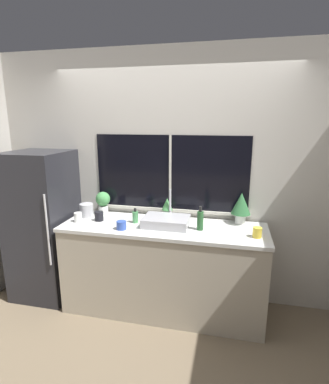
{
  "coord_description": "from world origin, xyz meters",
  "views": [
    {
      "loc": [
        0.64,
        -2.45,
        1.98
      ],
      "look_at": [
        0.01,
        0.31,
        1.29
      ],
      "focal_mm": 28.0,
      "sensor_mm": 36.0,
      "label": 1
    }
  ],
  "objects_px": {
    "mug_blue": "(121,225)",
    "refrigerator": "(44,225)",
    "sink": "(166,221)",
    "mug_yellow": "(257,232)",
    "mug_black": "(99,216)",
    "soap_bottle": "(135,217)",
    "kettle": "(87,210)",
    "potted_plant_center": "(167,207)",
    "mug_white": "(78,217)",
    "bottle_tall": "(200,220)",
    "potted_plant_left": "(103,201)",
    "potted_plant_right": "(241,205)"
  },
  "relations": [
    {
      "from": "mug_blue",
      "to": "refrigerator",
      "type": "bearing_deg",
      "value": 167.82
    },
    {
      "from": "sink",
      "to": "mug_yellow",
      "type": "xyz_separation_m",
      "value": [
        0.87,
        -0.12,
        0.0
      ]
    },
    {
      "from": "mug_black",
      "to": "mug_blue",
      "type": "distance_m",
      "value": 0.37
    },
    {
      "from": "refrigerator",
      "to": "soap_bottle",
      "type": "distance_m",
      "value": 1.1
    },
    {
      "from": "sink",
      "to": "mug_blue",
      "type": "distance_m",
      "value": 0.45
    },
    {
      "from": "mug_yellow",
      "to": "kettle",
      "type": "height_order",
      "value": "kettle"
    },
    {
      "from": "mug_yellow",
      "to": "soap_bottle",
      "type": "bearing_deg",
      "value": 173.54
    },
    {
      "from": "mug_black",
      "to": "mug_blue",
      "type": "relative_size",
      "value": 1.03
    },
    {
      "from": "potted_plant_center",
      "to": "mug_yellow",
      "type": "distance_m",
      "value": 0.98
    },
    {
      "from": "refrigerator",
      "to": "mug_white",
      "type": "height_order",
      "value": "refrigerator"
    },
    {
      "from": "mug_black",
      "to": "sink",
      "type": "bearing_deg",
      "value": 0.64
    },
    {
      "from": "bottle_tall",
      "to": "mug_blue",
      "type": "relative_size",
      "value": 2.48
    },
    {
      "from": "mug_white",
      "to": "mug_blue",
      "type": "relative_size",
      "value": 1.05
    },
    {
      "from": "sink",
      "to": "mug_black",
      "type": "relative_size",
      "value": 4.64
    },
    {
      "from": "sink",
      "to": "potted_plant_left",
      "type": "distance_m",
      "value": 0.82
    },
    {
      "from": "soap_bottle",
      "to": "mug_blue",
      "type": "distance_m",
      "value": 0.23
    },
    {
      "from": "potted_plant_right",
      "to": "mug_yellow",
      "type": "relative_size",
      "value": 3.41
    },
    {
      "from": "mug_white",
      "to": "kettle",
      "type": "bearing_deg",
      "value": 85.97
    },
    {
      "from": "potted_plant_right",
      "to": "mug_black",
      "type": "xyz_separation_m",
      "value": [
        -1.45,
        -0.24,
        -0.15
      ]
    },
    {
      "from": "potted_plant_center",
      "to": "bottle_tall",
      "type": "height_order",
      "value": "bottle_tall"
    },
    {
      "from": "sink",
      "to": "mug_white",
      "type": "relative_size",
      "value": 4.55
    },
    {
      "from": "mug_black",
      "to": "mug_blue",
      "type": "height_order",
      "value": "mug_black"
    },
    {
      "from": "bottle_tall",
      "to": "mug_black",
      "type": "relative_size",
      "value": 2.42
    },
    {
      "from": "sink",
      "to": "potted_plant_center",
      "type": "distance_m",
      "value": 0.25
    },
    {
      "from": "refrigerator",
      "to": "bottle_tall",
      "type": "xyz_separation_m",
      "value": [
        1.76,
        -0.06,
        0.21
      ]
    },
    {
      "from": "sink",
      "to": "potted_plant_left",
      "type": "bearing_deg",
      "value": 163.6
    },
    {
      "from": "sink",
      "to": "bottle_tall",
      "type": "bearing_deg",
      "value": -6.87
    },
    {
      "from": "mug_blue",
      "to": "mug_black",
      "type": "bearing_deg",
      "value": 149.38
    },
    {
      "from": "potted_plant_right",
      "to": "bottle_tall",
      "type": "height_order",
      "value": "potted_plant_right"
    },
    {
      "from": "mug_blue",
      "to": "kettle",
      "type": "xyz_separation_m",
      "value": [
        -0.51,
        0.28,
        0.04
      ]
    },
    {
      "from": "potted_plant_center",
      "to": "mug_blue",
      "type": "height_order",
      "value": "potted_plant_center"
    },
    {
      "from": "bottle_tall",
      "to": "mug_yellow",
      "type": "relative_size",
      "value": 2.49
    },
    {
      "from": "sink",
      "to": "mug_blue",
      "type": "height_order",
      "value": "sink"
    },
    {
      "from": "refrigerator",
      "to": "sink",
      "type": "height_order",
      "value": "refrigerator"
    },
    {
      "from": "soap_bottle",
      "to": "kettle",
      "type": "xyz_separation_m",
      "value": [
        -0.58,
        0.06,
        0.02
      ]
    },
    {
      "from": "potted_plant_left",
      "to": "mug_yellow",
      "type": "relative_size",
      "value": 2.66
    },
    {
      "from": "bottle_tall",
      "to": "mug_white",
      "type": "distance_m",
      "value": 1.26
    },
    {
      "from": "kettle",
      "to": "mug_black",
      "type": "bearing_deg",
      "value": -25.39
    },
    {
      "from": "sink",
      "to": "mug_blue",
      "type": "xyz_separation_m",
      "value": [
        -0.4,
        -0.2,
        -0.01
      ]
    },
    {
      "from": "sink",
      "to": "bottle_tall",
      "type": "xyz_separation_m",
      "value": [
        0.34,
        -0.04,
        0.05
      ]
    },
    {
      "from": "soap_bottle",
      "to": "mug_white",
      "type": "relative_size",
      "value": 1.54
    },
    {
      "from": "potted_plant_right",
      "to": "soap_bottle",
      "type": "distance_m",
      "value": 1.08
    },
    {
      "from": "mug_yellow",
      "to": "mug_black",
      "type": "bearing_deg",
      "value": 175.97
    },
    {
      "from": "mug_white",
      "to": "mug_black",
      "type": "xyz_separation_m",
      "value": [
        0.2,
        0.08,
        -0.0
      ]
    },
    {
      "from": "mug_white",
      "to": "mug_blue",
      "type": "distance_m",
      "value": 0.53
    },
    {
      "from": "kettle",
      "to": "mug_blue",
      "type": "bearing_deg",
      "value": -28.76
    },
    {
      "from": "bottle_tall",
      "to": "sink",
      "type": "bearing_deg",
      "value": 173.13
    },
    {
      "from": "potted_plant_left",
      "to": "soap_bottle",
      "type": "height_order",
      "value": "potted_plant_left"
    },
    {
      "from": "potted_plant_left",
      "to": "sink",
      "type": "bearing_deg",
      "value": -16.4
    },
    {
      "from": "sink",
      "to": "potted_plant_right",
      "type": "distance_m",
      "value": 0.77
    }
  ]
}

